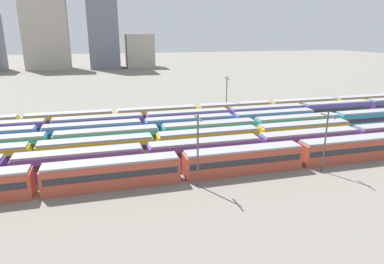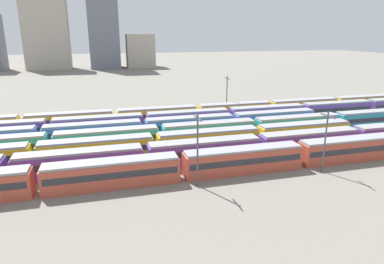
# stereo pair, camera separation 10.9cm
# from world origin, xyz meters

# --- Properties ---
(ground_plane) EXTENTS (600.00, 600.00, 0.00)m
(ground_plane) POSITION_xyz_m (0.00, 15.60, 0.00)
(ground_plane) COLOR slate
(train_track_0) EXTENTS (93.60, 3.06, 3.75)m
(train_track_0) POSITION_xyz_m (36.41, 0.00, 1.90)
(train_track_0) COLOR #BC4C38
(train_track_0) RESTS_ON ground_plane
(train_track_1) EXTENTS (112.50, 3.06, 3.75)m
(train_track_1) POSITION_xyz_m (41.51, 5.20, 1.90)
(train_track_1) COLOR #6B429E
(train_track_1) RESTS_ON ground_plane
(train_track_2) EXTENTS (74.70, 3.06, 3.75)m
(train_track_2) POSITION_xyz_m (24.95, 10.40, 1.90)
(train_track_2) COLOR yellow
(train_track_2) RESTS_ON ground_plane
(train_track_3) EXTENTS (112.50, 3.06, 3.75)m
(train_track_3) POSITION_xyz_m (45.65, 15.60, 1.90)
(train_track_3) COLOR teal
(train_track_3) RESTS_ON ground_plane
(train_track_4) EXTENTS (74.70, 3.06, 3.75)m
(train_track_4) POSITION_xyz_m (24.32, 20.80, 1.90)
(train_track_4) COLOR #4C70BC
(train_track_4) RESTS_ON ground_plane
(train_track_5) EXTENTS (112.50, 3.06, 3.75)m
(train_track_5) POSITION_xyz_m (44.21, 26.00, 1.90)
(train_track_5) COLOR #6B429E
(train_track_5) RESTS_ON ground_plane
(train_track_6) EXTENTS (112.50, 3.06, 3.75)m
(train_track_6) POSITION_xyz_m (38.32, 31.20, 1.90)
(train_track_6) COLOR yellow
(train_track_6) RESTS_ON ground_plane
(catenary_pole_0) EXTENTS (0.24, 3.20, 9.16)m
(catenary_pole_0) POSITION_xyz_m (47.87, -3.07, 5.11)
(catenary_pole_0) COLOR #4C4C51
(catenary_pole_0) RESTS_ON ground_plane
(catenary_pole_1) EXTENTS (0.24, 3.20, 9.90)m
(catenary_pole_1) POSITION_xyz_m (46.68, 34.00, 5.50)
(catenary_pole_1) COLOR #4C4C51
(catenary_pole_1) RESTS_ON ground_plane
(catenary_pole_2) EXTENTS (0.24, 3.20, 10.05)m
(catenary_pole_2) POSITION_xyz_m (28.55, -2.87, 5.57)
(catenary_pole_2) COLOR #4C4C51
(catenary_pole_2) RESTS_ON ground_plane
(distant_building_1) EXTENTS (23.67, 13.18, 40.16)m
(distant_building_1) POSITION_xyz_m (-10.02, 166.53, 20.08)
(distant_building_1) COLOR #B2A899
(distant_building_1) RESTS_ON ground_plane
(distant_building_2) EXTENTS (16.69, 19.70, 50.38)m
(distant_building_2) POSITION_xyz_m (20.82, 166.53, 25.19)
(distant_building_2) COLOR slate
(distant_building_2) RESTS_ON ground_plane
(distant_building_3) EXTENTS (16.17, 16.40, 19.31)m
(distant_building_3) POSITION_xyz_m (41.37, 166.53, 9.66)
(distant_building_3) COLOR #B2A899
(distant_building_3) RESTS_ON ground_plane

